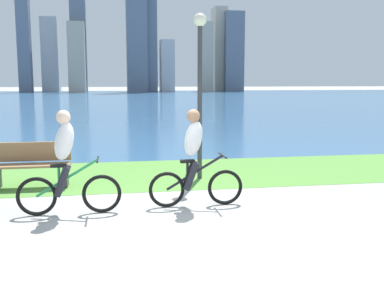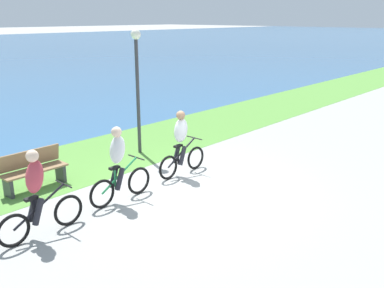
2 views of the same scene
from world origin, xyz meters
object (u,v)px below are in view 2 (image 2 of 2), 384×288
(cyclist_lead, at_px, (181,143))
(lamppost_tall, at_px, (137,73))
(cyclist_trailing, at_px, (119,165))
(cyclist_distant_rear, at_px, (37,194))
(bench_near_path, at_px, (33,170))

(cyclist_lead, xyz_separation_m, lamppost_tall, (0.51, 2.16, 1.50))
(cyclist_lead, height_order, cyclist_trailing, cyclist_trailing)
(cyclist_lead, height_order, cyclist_distant_rear, cyclist_distant_rear)
(bench_near_path, bearing_deg, cyclist_distant_rear, -115.86)
(cyclist_distant_rear, xyz_separation_m, bench_near_path, (1.07, 2.21, -0.38))
(cyclist_distant_rear, height_order, bench_near_path, cyclist_distant_rear)
(cyclist_trailing, bearing_deg, bench_near_path, 112.91)
(cyclist_trailing, height_order, bench_near_path, cyclist_trailing)
(bench_near_path, height_order, lamppost_tall, lamppost_tall)
(cyclist_distant_rear, relative_size, lamppost_tall, 0.48)
(cyclist_lead, relative_size, cyclist_trailing, 0.99)
(bench_near_path, bearing_deg, lamppost_tall, 4.03)
(cyclist_lead, bearing_deg, cyclist_distant_rear, -175.93)
(cyclist_trailing, distance_m, lamppost_tall, 3.77)
(cyclist_distant_rear, bearing_deg, cyclist_trailing, 4.38)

